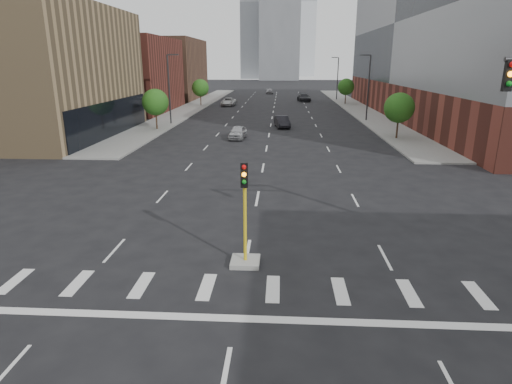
# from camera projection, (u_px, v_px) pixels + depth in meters

# --- Properties ---
(sidewalk_left_far) EXTENTS (5.00, 92.00, 0.15)m
(sidewalk_left_far) POSITION_uv_depth(u_px,v_px,m) (195.00, 106.00, 80.82)
(sidewalk_left_far) COLOR gray
(sidewalk_left_far) RESTS_ON ground
(sidewalk_right_far) EXTENTS (5.00, 92.00, 0.15)m
(sidewalk_right_far) POSITION_uv_depth(u_px,v_px,m) (355.00, 107.00, 79.13)
(sidewalk_right_far) COLOR gray
(sidewalk_right_far) RESTS_ON ground
(building_left_mid) EXTENTS (20.00, 24.00, 14.00)m
(building_left_mid) POSITION_uv_depth(u_px,v_px,m) (20.00, 72.00, 47.05)
(building_left_mid) COLOR #917652
(building_left_mid) RESTS_ON ground
(building_left_far_a) EXTENTS (20.00, 22.00, 12.00)m
(building_left_far_a) POSITION_uv_depth(u_px,v_px,m) (111.00, 75.00, 72.16)
(building_left_far_a) COLOR brown
(building_left_far_a) RESTS_ON ground
(building_left_far_b) EXTENTS (20.00, 24.00, 13.00)m
(building_left_far_b) POSITION_uv_depth(u_px,v_px,m) (155.00, 69.00, 96.84)
(building_left_far_b) COLOR brown
(building_left_far_b) RESTS_ON ground
(building_right_main) EXTENTS (24.00, 70.00, 22.00)m
(building_right_main) POSITION_uv_depth(u_px,v_px,m) (477.00, 41.00, 61.76)
(building_right_main) COLOR brown
(building_right_main) RESTS_ON ground
(tower_left) EXTENTS (22.00, 22.00, 70.00)m
(tower_left) POSITION_uv_depth(u_px,v_px,m) (264.00, 4.00, 209.61)
(tower_left) COLOR #B2B7BC
(tower_left) RESTS_ON ground
(tower_right) EXTENTS (20.00, 20.00, 80.00)m
(tower_right) POSITION_uv_depth(u_px,v_px,m) (298.00, 4.00, 245.33)
(tower_right) COLOR #B2B7BC
(tower_right) RESTS_ON ground
(tower_mid) EXTENTS (18.00, 18.00, 44.00)m
(tower_mid) POSITION_uv_depth(u_px,v_px,m) (280.00, 30.00, 193.87)
(tower_mid) COLOR slate
(tower_mid) RESTS_ON ground
(median_traffic_signal) EXTENTS (1.20, 1.20, 4.40)m
(median_traffic_signal) POSITION_uv_depth(u_px,v_px,m) (245.00, 243.00, 17.63)
(median_traffic_signal) COLOR #999993
(median_traffic_signal) RESTS_ON ground
(streetlight_right_a) EXTENTS (1.60, 0.22, 9.07)m
(streetlight_right_a) POSITION_uv_depth(u_px,v_px,m) (368.00, 85.00, 59.64)
(streetlight_right_a) COLOR #2D2D30
(streetlight_right_a) RESTS_ON ground
(streetlight_right_b) EXTENTS (1.60, 0.22, 9.07)m
(streetlight_right_b) POSITION_uv_depth(u_px,v_px,m) (337.00, 77.00, 93.05)
(streetlight_right_b) COLOR #2D2D30
(streetlight_right_b) RESTS_ON ground
(streetlight_left) EXTENTS (1.60, 0.22, 9.07)m
(streetlight_left) POSITION_uv_depth(u_px,v_px,m) (170.00, 86.00, 56.38)
(streetlight_left) COLOR #2D2D30
(streetlight_left) RESTS_ON ground
(tree_left_near) EXTENTS (3.20, 3.20, 4.85)m
(tree_left_near) POSITION_uv_depth(u_px,v_px,m) (155.00, 102.00, 52.11)
(tree_left_near) COLOR #382619
(tree_left_near) RESTS_ON ground
(tree_left_far) EXTENTS (3.20, 3.20, 4.85)m
(tree_left_far) POSITION_uv_depth(u_px,v_px,m) (200.00, 88.00, 80.75)
(tree_left_far) COLOR #382619
(tree_left_far) RESTS_ON ground
(tree_right_near) EXTENTS (3.20, 3.20, 4.85)m
(tree_right_near) POSITION_uv_depth(u_px,v_px,m) (399.00, 108.00, 45.76)
(tree_right_near) COLOR #382619
(tree_right_near) RESTS_ON ground
(tree_right_far) EXTENTS (3.20, 3.20, 4.85)m
(tree_right_far) POSITION_uv_depth(u_px,v_px,m) (346.00, 87.00, 83.95)
(tree_right_far) COLOR #382619
(tree_right_far) RESTS_ON ground
(car_near_left) EXTENTS (1.95, 4.23, 1.40)m
(car_near_left) POSITION_uv_depth(u_px,v_px,m) (238.00, 132.00, 46.89)
(car_near_left) COLOR #A9AAAE
(car_near_left) RESTS_ON ground
(car_mid_right) EXTENTS (2.25, 4.66, 1.47)m
(car_mid_right) POSITION_uv_depth(u_px,v_px,m) (282.00, 122.00, 54.92)
(car_mid_right) COLOR black
(car_mid_right) RESTS_ON ground
(car_far_left) EXTENTS (2.61, 5.44, 1.50)m
(car_far_left) POSITION_uv_depth(u_px,v_px,m) (229.00, 102.00, 82.11)
(car_far_left) COLOR silver
(car_far_left) RESTS_ON ground
(car_deep_right) EXTENTS (2.99, 5.85, 1.62)m
(car_deep_right) POSITION_uv_depth(u_px,v_px,m) (304.00, 98.00, 91.09)
(car_deep_right) COLOR black
(car_deep_right) RESTS_ON ground
(car_distant) EXTENTS (1.95, 4.46, 1.50)m
(car_distant) POSITION_uv_depth(u_px,v_px,m) (270.00, 91.00, 112.81)
(car_distant) COLOR #9E9EA2
(car_distant) RESTS_ON ground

